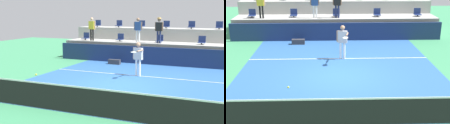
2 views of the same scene
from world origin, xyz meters
The scene contains 23 objects.
ground_plane centered at (0.00, 0.00, 0.00)m, with size 40.00×40.00×0.00m, color #388456.
court_inner_paint centered at (0.00, 1.00, 0.00)m, with size 9.00×10.00×0.01m, color #285693.
court_service_line centered at (0.00, 2.40, 0.01)m, with size 9.00×0.06×0.00m, color white.
tennis_net centered at (0.00, -4.00, 0.50)m, with size 10.48×0.08×1.07m.
sponsor_backboard centered at (0.00, 6.00, 0.55)m, with size 13.00×0.16×1.10m, color navy.
seating_tier_lower centered at (0.00, 7.30, 0.62)m, with size 13.00×1.80×1.25m, color #9E9E99.
seating_tier_upper centered at (0.00, 9.10, 1.05)m, with size 13.00×1.80×2.10m, color #9E9E99.
stadium_chair_lower_far_left centered at (-5.36, 7.23, 1.46)m, with size 0.44×0.40×0.52m.
stadium_chair_lower_left centered at (-2.71, 7.23, 1.46)m, with size 0.44×0.40×0.52m.
stadium_chair_lower_center centered at (0.03, 7.23, 1.46)m, with size 0.44×0.40×0.52m.
stadium_chair_lower_right centered at (2.68, 7.23, 1.46)m, with size 0.44×0.40×0.52m.
stadium_chair_upper_far_left centered at (-5.28, 9.03, 2.31)m, with size 0.44×0.40×0.52m.
stadium_chair_upper_left centered at (-3.53, 9.03, 2.31)m, with size 0.44×0.40×0.52m.
stadium_chair_upper_mid_left centered at (-1.77, 9.03, 2.31)m, with size 0.44×0.40×0.52m.
stadium_chair_upper_center centered at (0.02, 9.03, 2.31)m, with size 0.44×0.40×0.52m.
stadium_chair_upper_mid_right centered at (1.75, 9.03, 2.31)m, with size 0.44×0.40×0.52m.
stadium_chair_upper_right centered at (3.52, 9.03, 2.31)m, with size 0.44×0.40×0.52m.
tennis_player centered at (0.20, 2.35, 1.05)m, with size 0.59×1.26×1.72m.
spectator_leaning_on_rail centered at (-4.67, 6.85, 2.20)m, with size 0.57×0.24×1.60m.
spectator_in_white centered at (-1.32, 6.85, 2.20)m, with size 0.57×0.23×1.60m.
spectator_with_hat centered at (0.08, 6.85, 2.24)m, with size 0.56×0.44×1.64m.
tennis_ball centered at (-1.78, -3.29, 0.98)m, with size 0.07×0.07×0.07m.
equipment_bag centered at (-2.28, 5.18, 0.15)m, with size 0.76×0.28×0.30m, color #333338.
Camera 1 is at (5.02, -12.15, 3.21)m, focal length 49.13 mm.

